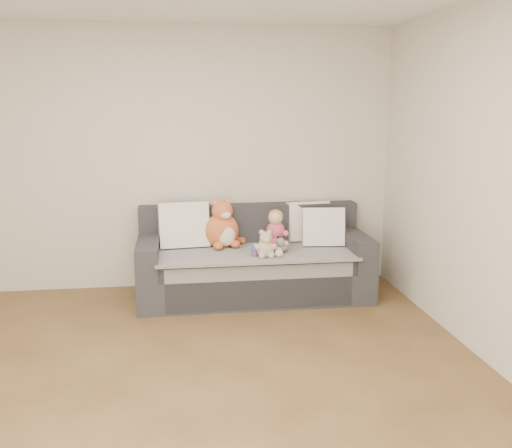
{
  "coord_description": "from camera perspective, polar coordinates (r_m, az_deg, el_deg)",
  "views": [
    {
      "loc": [
        0.06,
        -3.25,
        1.83
      ],
      "look_at": [
        0.78,
        1.87,
        0.75
      ],
      "focal_mm": 40.0,
      "sensor_mm": 36.0,
      "label": 1
    }
  ],
  "objects": [
    {
      "name": "cushion_right_back",
      "position": [
        5.84,
        5.27,
        0.31
      ],
      "size": [
        0.45,
        0.24,
        0.41
      ],
      "rotation": [
        0.0,
        0.0,
        0.12
      ],
      "color": "silver",
      "rests_on": "sofa"
    },
    {
      "name": "cushion_right_front",
      "position": [
        5.63,
        6.73,
        -0.27
      ],
      "size": [
        0.43,
        0.22,
        0.39
      ],
      "rotation": [
        0.0,
        0.0,
        -0.1
      ],
      "color": "silver",
      "rests_on": "sofa"
    },
    {
      "name": "room_shell",
      "position": [
        3.71,
        -8.88,
        3.42
      ],
      "size": [
        5.0,
        5.0,
        5.0
      ],
      "color": "brown",
      "rests_on": "ground"
    },
    {
      "name": "toddler",
      "position": [
        5.4,
        1.92,
        -0.96
      ],
      "size": [
        0.28,
        0.4,
        0.4
      ],
      "rotation": [
        0.0,
        0.0,
        -0.3
      ],
      "color": "#CB474D",
      "rests_on": "sofa"
    },
    {
      "name": "sofa",
      "position": [
        5.57,
        -0.27,
        -4.04
      ],
      "size": [
        2.2,
        0.94,
        0.85
      ],
      "color": "#242328",
      "rests_on": "ground"
    },
    {
      "name": "plush_cow",
      "position": [
        5.37,
        2.58,
        -2.09
      ],
      "size": [
        0.14,
        0.21,
        0.17
      ],
      "rotation": [
        0.0,
        0.0,
        -0.32
      ],
      "color": "white",
      "rests_on": "sofa"
    },
    {
      "name": "teddy_bear",
      "position": [
        5.17,
        0.98,
        -2.23
      ],
      "size": [
        0.2,
        0.15,
        0.26
      ],
      "rotation": [
        0.0,
        0.0,
        0.06
      ],
      "color": "#C1B185",
      "rests_on": "sofa"
    },
    {
      "name": "cushion_left",
      "position": [
        5.57,
        -7.22,
        -0.08
      ],
      "size": [
        0.5,
        0.26,
        0.45
      ],
      "rotation": [
        0.0,
        0.0,
        0.1
      ],
      "color": "silver",
      "rests_on": "sofa"
    },
    {
      "name": "sippy_cup",
      "position": [
        5.23,
        -0.06,
        -2.52
      ],
      "size": [
        0.11,
        0.09,
        0.12
      ],
      "rotation": [
        0.0,
        0.0,
        -0.38
      ],
      "color": "#71389B",
      "rests_on": "sofa"
    },
    {
      "name": "plush_cat",
      "position": [
        5.56,
        -3.39,
        -0.36
      ],
      "size": [
        0.41,
        0.4,
        0.51
      ],
      "rotation": [
        0.0,
        0.0,
        0.31
      ],
      "color": "#B25327",
      "rests_on": "sofa"
    }
  ]
}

